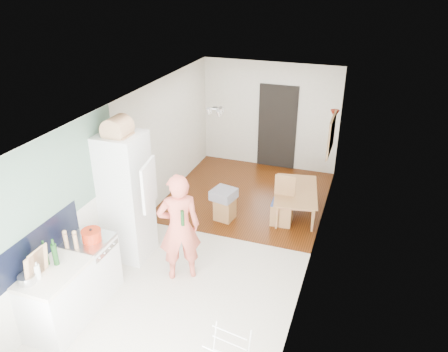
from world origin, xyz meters
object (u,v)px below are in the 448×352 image
Objects in this scene: dining_table at (296,203)px; stool at (225,209)px; dining_chair at (283,202)px; person at (179,219)px.

dining_table is 2.76× the size of stool.
dining_chair reaches higher than stool.
person is 2.95m from dining_table.
dining_table is 1.42m from stool.
dining_table is (1.33, 2.50, -0.83)m from person.
stool is (-1.06, -0.22, -0.24)m from dining_chair.
person is at bearing -122.54° from dining_chair.
stool is at bearing -171.25° from dining_chair.
stool is at bearing -124.02° from person.
dining_table is 1.33× the size of dining_chair.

